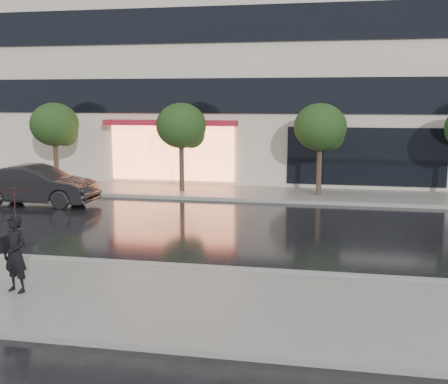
# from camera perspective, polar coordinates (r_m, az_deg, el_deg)

# --- Properties ---
(ground) EXTENTS (120.00, 120.00, 0.00)m
(ground) POSITION_cam_1_polar(r_m,az_deg,el_deg) (14.87, -3.31, -6.79)
(ground) COLOR black
(ground) RESTS_ON ground
(sidewalk_near) EXTENTS (60.00, 4.50, 0.12)m
(sidewalk_near) POSITION_cam_1_polar(r_m,az_deg,el_deg) (11.89, -7.26, -10.77)
(sidewalk_near) COLOR slate
(sidewalk_near) RESTS_ON ground
(sidewalk_far) EXTENTS (60.00, 3.50, 0.12)m
(sidewalk_far) POSITION_cam_1_polar(r_m,az_deg,el_deg) (24.68, 2.60, -0.11)
(sidewalk_far) COLOR slate
(sidewalk_far) RESTS_ON ground
(curb_near) EXTENTS (60.00, 0.25, 0.14)m
(curb_near) POSITION_cam_1_polar(r_m,az_deg,el_deg) (13.93, -4.34, -7.64)
(curb_near) COLOR gray
(curb_near) RESTS_ON ground
(curb_far) EXTENTS (60.00, 0.25, 0.14)m
(curb_far) POSITION_cam_1_polar(r_m,az_deg,el_deg) (22.98, 1.95, -0.80)
(curb_far) COLOR gray
(curb_far) RESTS_ON ground
(office_building) EXTENTS (30.00, 12.76, 18.00)m
(office_building) POSITION_cam_1_polar(r_m,az_deg,el_deg) (32.36, 4.85, 18.03)
(office_building) COLOR #BFB3A2
(office_building) RESTS_ON ground
(tree_far_west) EXTENTS (2.20, 2.20, 3.99)m
(tree_far_west) POSITION_cam_1_polar(r_m,az_deg,el_deg) (26.97, -16.69, 6.43)
(tree_far_west) COLOR #33261C
(tree_far_west) RESTS_ON ground
(tree_mid_west) EXTENTS (2.20, 2.20, 3.99)m
(tree_mid_west) POSITION_cam_1_polar(r_m,az_deg,el_deg) (24.76, -4.22, 6.56)
(tree_mid_west) COLOR #33261C
(tree_mid_west) RESTS_ON ground
(tree_mid_east) EXTENTS (2.20, 2.20, 3.99)m
(tree_mid_east) POSITION_cam_1_polar(r_m,az_deg,el_deg) (23.89, 9.89, 6.35)
(tree_mid_east) COLOR #33261C
(tree_mid_east) RESTS_ON ground
(parked_car) EXTENTS (4.76, 1.71, 1.56)m
(parked_car) POSITION_cam_1_polar(r_m,az_deg,el_deg) (23.39, -18.46, 0.66)
(parked_car) COLOR black
(parked_car) RESTS_ON ground
(pedestrian_with_umbrella) EXTENTS (1.04, 1.05, 2.25)m
(pedestrian_with_umbrella) POSITION_cam_1_polar(r_m,az_deg,el_deg) (12.46, -20.52, -3.22)
(pedestrian_with_umbrella) COLOR black
(pedestrian_with_umbrella) RESTS_ON sidewalk_near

